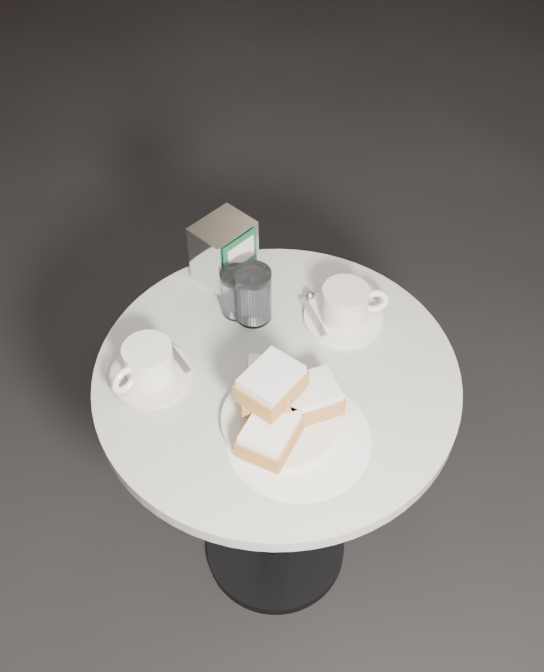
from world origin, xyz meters
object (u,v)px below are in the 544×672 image
(cafe_table, at_px, (276,431))
(coffee_cup_left, at_px, (149,365))
(coffee_cup_right, at_px, (345,307))
(water_glass_left, at_px, (237,293))
(water_glass_right, at_px, (253,295))
(beignet_plate, at_px, (280,406))
(napkin_dispenser, at_px, (224,251))

(cafe_table, xyz_separation_m, coffee_cup_left, (-0.22, 0.10, 0.23))
(cafe_table, relative_size, coffee_cup_right, 3.59)
(water_glass_left, xyz_separation_m, water_glass_right, (0.02, -0.03, 0.01))
(cafe_table, bearing_deg, water_glass_right, 80.68)
(coffee_cup_right, bearing_deg, coffee_cup_left, -163.88)
(beignet_plate, distance_m, coffee_cup_right, 0.29)
(napkin_dispenser, bearing_deg, water_glass_right, -109.68)
(coffee_cup_left, height_order, water_glass_right, water_glass_right)
(beignet_plate, bearing_deg, coffee_cup_right, 35.75)
(cafe_table, height_order, water_glass_right, water_glass_right)
(coffee_cup_right, relative_size, water_glass_right, 1.73)
(coffee_cup_left, bearing_deg, coffee_cup_right, -26.95)
(coffee_cup_right, height_order, water_glass_right, water_glass_right)
(cafe_table, distance_m, napkin_dispenser, 0.39)
(water_glass_left, bearing_deg, beignet_plate, -99.78)
(water_glass_right, bearing_deg, coffee_cup_left, -166.96)
(beignet_plate, relative_size, napkin_dispenser, 1.93)
(coffee_cup_left, bearing_deg, water_glass_left, -1.06)
(coffee_cup_left, xyz_separation_m, water_glass_right, (0.24, 0.06, 0.02))
(coffee_cup_left, xyz_separation_m, coffee_cup_right, (0.40, -0.04, 0.00))
(water_glass_left, distance_m, napkin_dispenser, 0.11)
(coffee_cup_left, xyz_separation_m, napkin_dispenser, (0.24, 0.19, 0.03))
(coffee_cup_right, relative_size, napkin_dispenser, 1.49)
(coffee_cup_right, bearing_deg, water_glass_left, 167.91)
(coffee_cup_left, height_order, coffee_cup_right, coffee_cup_right)
(cafe_table, xyz_separation_m, coffee_cup_right, (0.18, 0.06, 0.23))
(cafe_table, xyz_separation_m, napkin_dispenser, (0.02, 0.29, 0.27))
(cafe_table, bearing_deg, beignet_plate, -114.25)
(cafe_table, distance_m, coffee_cup_left, 0.33)
(cafe_table, bearing_deg, water_glass_left, 89.32)
(water_glass_left, bearing_deg, napkin_dispenser, 78.37)
(coffee_cup_left, relative_size, coffee_cup_right, 0.99)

